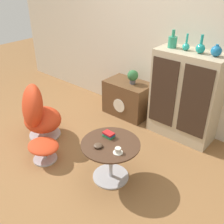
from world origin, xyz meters
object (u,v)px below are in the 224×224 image
object	(u,v)px
book_stack	(109,134)
potted_plant	(133,76)
ottoman	(44,148)
vase_inner_right	(200,48)
teacup	(118,151)
sideboard	(185,96)
egg_chair	(38,113)
vase_leftmost	(173,41)
vase_rightmost	(216,51)
bowl	(98,146)
tv_console	(128,98)
vase_inner_left	(186,46)
coffee_table	(111,155)

from	to	relation	value
book_stack	potted_plant	bearing A→B (deg)	115.47
ottoman	vase_inner_right	world-z (taller)	vase_inner_right
teacup	sideboard	bearing A→B (deg)	88.97
sideboard	ottoman	distance (m)	2.01
egg_chair	ottoman	size ratio (longest dim) A/B	1.96
vase_leftmost	vase_rightmost	bearing A→B (deg)	0.00
ottoman	vase_rightmost	xyz separation A→B (m)	(1.35, 1.67, 1.13)
egg_chair	bowl	bearing A→B (deg)	-5.40
tv_console	egg_chair	bearing A→B (deg)	-112.39
vase_inner_left	potted_plant	bearing A→B (deg)	-178.97
tv_console	vase_inner_right	bearing A→B (deg)	0.80
book_stack	vase_leftmost	bearing A→B (deg)	89.79
tv_console	vase_leftmost	size ratio (longest dim) A/B	3.19
sideboard	vase_inner_left	bearing A→B (deg)	177.57
egg_chair	teacup	world-z (taller)	egg_chair
sideboard	potted_plant	bearing A→B (deg)	-179.32
tv_console	bowl	world-z (taller)	tv_console
bowl	ottoman	bearing A→B (deg)	-167.83
sideboard	coffee_table	world-z (taller)	sideboard
book_stack	tv_console	bearing A→B (deg)	118.41
coffee_table	teacup	world-z (taller)	teacup
egg_chair	teacup	xyz separation A→B (m)	(1.51, -0.06, 0.14)
coffee_table	teacup	xyz separation A→B (m)	(0.17, -0.08, 0.19)
vase_leftmost	coffee_table	bearing A→B (deg)	-85.97
vase_inner_right	bowl	distance (m)	1.73
teacup	ottoman	bearing A→B (deg)	-167.20
tv_console	ottoman	size ratio (longest dim) A/B	1.73
sideboard	potted_plant	distance (m)	0.89
book_stack	bowl	size ratio (longest dim) A/B	1.32
vase_rightmost	bowl	world-z (taller)	vase_rightmost
vase_inner_left	vase_inner_right	xyz separation A→B (m)	(0.19, -0.00, 0.01)
potted_plant	bowl	bearing A→B (deg)	-66.58
coffee_table	vase_leftmost	world-z (taller)	vase_leftmost
vase_rightmost	vase_leftmost	bearing A→B (deg)	-180.00
egg_chair	vase_inner_left	world-z (taller)	vase_inner_left
ottoman	book_stack	bearing A→B (deg)	27.40
ottoman	bowl	xyz separation A→B (m)	(0.80, 0.17, 0.32)
sideboard	bowl	size ratio (longest dim) A/B	12.49
vase_rightmost	potted_plant	bearing A→B (deg)	-179.31
ottoman	teacup	size ratio (longest dim) A/B	4.03
potted_plant	book_stack	size ratio (longest dim) A/B	1.70
ottoman	vase_inner_left	bearing A→B (deg)	60.15
sideboard	potted_plant	size ratio (longest dim) A/B	5.58
vase_inner_left	vase_rightmost	xyz separation A→B (m)	(0.39, 0.00, 0.01)
coffee_table	potted_plant	distance (m)	1.56
vase_rightmost	bowl	size ratio (longest dim) A/B	1.44
ottoman	tv_console	bearing A→B (deg)	87.41
sideboard	vase_inner_left	distance (m)	0.69
ottoman	book_stack	distance (m)	0.92
coffee_table	vase_inner_right	distance (m)	1.71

